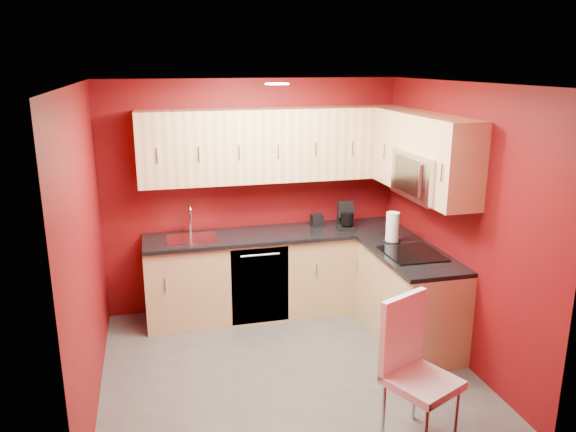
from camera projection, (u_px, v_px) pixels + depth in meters
name	position (u px, v px, depth m)	size (l,w,h in m)	color
floor	(286.00, 368.00, 5.05)	(3.20, 3.20, 0.00)	#524F4D
ceiling	(286.00, 83.00, 4.38)	(3.20, 3.20, 0.00)	white
wall_back	(253.00, 196.00, 6.12)	(3.20, 3.20, 0.00)	#690C0A
wall_front	(347.00, 309.00, 3.31)	(3.20, 3.20, 0.00)	#690C0A
wall_left	(86.00, 251.00, 4.34)	(3.00, 3.00, 0.00)	#690C0A
wall_right	(457.00, 223.00, 5.09)	(3.00, 3.00, 0.00)	#690C0A
base_cabinets_back	(277.00, 274.00, 6.10)	(2.80, 0.60, 0.87)	tan
base_cabinets_right	(409.00, 298.00, 5.47)	(0.60, 1.30, 0.87)	tan
countertop_back	(278.00, 234.00, 5.97)	(2.80, 0.63, 0.04)	black
countertop_right	(411.00, 255.00, 5.33)	(0.63, 1.27, 0.04)	black
upper_cabinets_back	(274.00, 145.00, 5.85)	(2.80, 0.35, 0.75)	#E7CA83
upper_cabinets_right	(421.00, 147.00, 5.29)	(0.35, 1.55, 0.75)	#E7CA83
microwave	(429.00, 175.00, 5.12)	(0.42, 0.76, 0.42)	silver
cooktop	(412.00, 253.00, 5.29)	(0.50, 0.55, 0.01)	black
sink	(192.00, 235.00, 5.76)	(0.52, 0.42, 0.35)	silver
dishwasher_front	(260.00, 286.00, 5.77)	(0.60, 0.02, 0.82)	black
downlight	(277.00, 84.00, 4.67)	(0.20, 0.20, 0.01)	white
coffee_maker	(346.00, 216.00, 6.07)	(0.17, 0.23, 0.28)	black
napkin_holder	(317.00, 220.00, 6.19)	(0.12, 0.12, 0.13)	black
paper_towel	(392.00, 227.00, 5.61)	(0.17, 0.17, 0.31)	white
dining_chair	(422.00, 374.00, 3.95)	(0.43, 0.46, 1.08)	white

